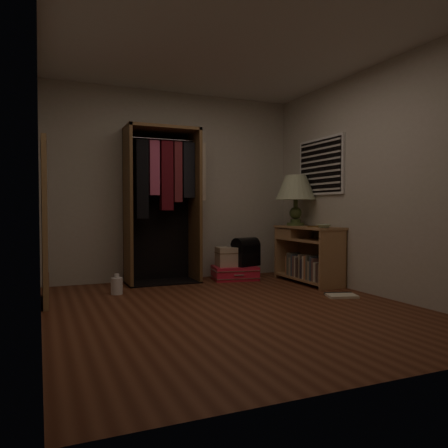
{
  "coord_description": "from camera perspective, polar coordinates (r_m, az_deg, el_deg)",
  "views": [
    {
      "loc": [
        -1.76,
        -3.89,
        0.98
      ],
      "look_at": [
        0.3,
        0.95,
        0.8
      ],
      "focal_mm": 35.0,
      "sensor_mm": 36.0,
      "label": 1
    }
  ],
  "objects": [
    {
      "name": "white_jug",
      "position": [
        5.21,
        -13.83,
        -7.82
      ],
      "size": [
        0.18,
        0.18,
        0.24
      ],
      "rotation": [
        0.0,
        0.0,
        -0.42
      ],
      "color": "white",
      "rests_on": "ground"
    },
    {
      "name": "console_bookshelf",
      "position": [
        5.94,
        10.78,
        -3.66
      ],
      "size": [
        0.42,
        1.12,
        0.75
      ],
      "color": "#A57950",
      "rests_on": "ground"
    },
    {
      "name": "ground",
      "position": [
        4.38,
        1.28,
        -10.98
      ],
      "size": [
        4.0,
        4.0,
        0.0
      ],
      "primitive_type": "plane",
      "color": "#572A18",
      "rests_on": "ground"
    },
    {
      "name": "floor_book",
      "position": [
        5.13,
        15.01,
        -8.96
      ],
      "size": [
        0.39,
        0.35,
        0.03
      ],
      "rotation": [
        0.0,
        0.0,
        -0.32
      ],
      "color": "beige",
      "rests_on": "ground"
    },
    {
      "name": "train_case",
      "position": [
        6.06,
        0.89,
        -4.26
      ],
      "size": [
        0.42,
        0.31,
        0.29
      ],
      "rotation": [
        0.0,
        0.0,
        -0.1
      ],
      "color": "#B9A68D",
      "rests_on": "pink_suitcase"
    },
    {
      "name": "room_walls",
      "position": [
        4.37,
        1.97,
        8.79
      ],
      "size": [
        3.52,
        4.02,
        2.6
      ],
      "color": "#BDB7A8",
      "rests_on": "ground"
    },
    {
      "name": "table_lamp",
      "position": [
        6.16,
        9.35,
        4.57
      ],
      "size": [
        0.72,
        0.72,
        0.7
      ],
      "rotation": [
        0.0,
        0.0,
        0.36
      ],
      "color": "#3A4C24",
      "rests_on": "console_bookshelf"
    },
    {
      "name": "ceramic_bowl",
      "position": [
        5.53,
        12.92,
        -0.27
      ],
      "size": [
        0.17,
        0.17,
        0.04
      ],
      "primitive_type": "imported",
      "rotation": [
        0.0,
        0.0,
        -0.03
      ],
      "color": "#ADCCAA",
      "rests_on": "console_bookshelf"
    },
    {
      "name": "black_bag",
      "position": [
        6.11,
        2.83,
        -3.58
      ],
      "size": [
        0.42,
        0.34,
        0.39
      ],
      "rotation": [
        0.0,
        0.0,
        0.33
      ],
      "color": "black",
      "rests_on": "pink_suitcase"
    },
    {
      "name": "floor_mirror",
      "position": [
        4.89,
        -22.39,
        0.28
      ],
      "size": [
        0.06,
        0.8,
        1.7
      ],
      "color": "#9D794C",
      "rests_on": "ground"
    },
    {
      "name": "open_wardrobe",
      "position": [
        5.87,
        -7.83,
        4.29
      ],
      "size": [
        1.06,
        0.5,
        2.05
      ],
      "color": "brown",
      "rests_on": "ground"
    },
    {
      "name": "pink_suitcase",
      "position": [
        6.09,
        1.42,
        -6.39
      ],
      "size": [
        0.68,
        0.54,
        0.19
      ],
      "rotation": [
        0.0,
        0.0,
        -0.17
      ],
      "color": "red",
      "rests_on": "ground"
    },
    {
      "name": "brass_tray",
      "position": [
        5.76,
        11.92,
        -0.3
      ],
      "size": [
        0.3,
        0.3,
        0.01
      ],
      "rotation": [
        0.0,
        0.0,
        0.32
      ],
      "color": "olive",
      "rests_on": "console_bookshelf"
    }
  ]
}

